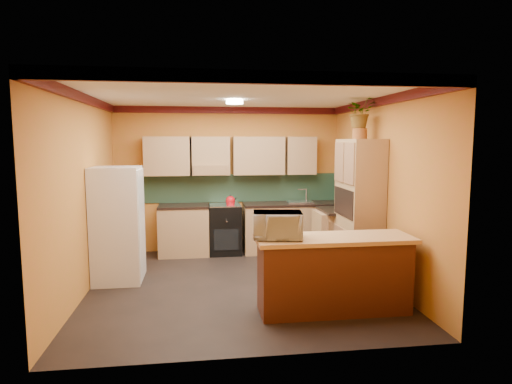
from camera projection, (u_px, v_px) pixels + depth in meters
room_shell at (238, 140)px, 6.23m from camera, size 4.24×4.24×2.72m
base_cabinets_back at (258, 229)px, 7.98m from camera, size 3.65×0.60×0.88m
countertop_back at (258, 205)px, 7.93m from camera, size 3.65×0.62×0.04m
stove at (225, 229)px, 7.90m from camera, size 0.58×0.58×0.91m
kettle at (230, 200)px, 7.80m from camera, size 0.18×0.18×0.18m
sink at (299, 202)px, 8.03m from camera, size 0.48×0.40×0.03m
base_cabinets_right at (339, 237)px, 7.29m from camera, size 0.60×0.80×0.88m
countertop_right at (339, 211)px, 7.24m from camera, size 0.62×0.80×0.04m
fridge at (118, 225)px, 6.27m from camera, size 0.68×0.66×1.70m
pantry at (359, 209)px, 6.49m from camera, size 0.48×0.90×2.10m
fern_pot at (360, 134)px, 6.41m from camera, size 0.22×0.22×0.16m
fern at (360, 112)px, 6.37m from camera, size 0.45×0.39×0.48m
breakfast_bar at (333, 276)px, 5.19m from camera, size 1.80×0.55×0.88m
bar_top at (334, 239)px, 5.14m from camera, size 1.90×0.65×0.05m
microwave at (277, 225)px, 5.02m from camera, size 0.61×0.46×0.31m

